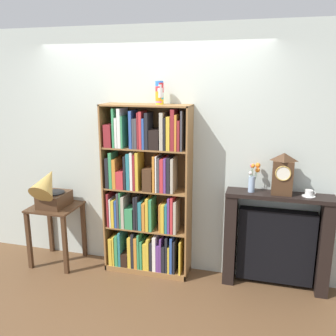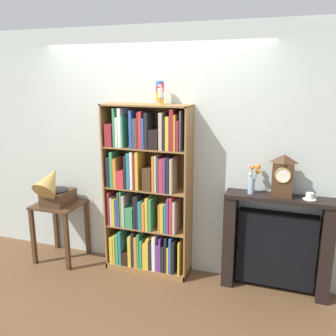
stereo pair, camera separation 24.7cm
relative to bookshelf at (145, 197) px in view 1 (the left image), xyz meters
name	(u,v)px [view 1 (the left image)]	position (x,y,z in m)	size (l,w,h in m)	color
ground_plane	(145,276)	(0.02, -0.12, -0.89)	(8.01, 6.40, 0.02)	brown
wall_back	(164,153)	(0.16, 0.20, 0.46)	(5.01, 0.08, 2.68)	beige
bookshelf	(145,197)	(0.00, 0.00, 0.00)	(0.95, 0.30, 1.88)	olive
cup_stack	(160,93)	(0.16, 0.04, 1.12)	(0.08, 0.08, 0.23)	yellow
side_table_left	(56,220)	(-1.07, -0.09, -0.35)	(0.53, 0.50, 0.70)	#472D1C
gramophone	(50,189)	(-1.07, -0.17, 0.05)	(0.28, 0.52, 0.53)	#472D1C
fireplace_mantel	(276,241)	(1.40, 0.05, -0.37)	(1.05, 0.25, 1.02)	black
mantel_clock	(283,174)	(1.41, 0.03, 0.36)	(0.20, 0.14, 0.42)	#472D1C
flower_vase	(253,178)	(1.13, 0.04, 0.29)	(0.11, 0.12, 0.29)	#99B2D1
teacup_with_saucer	(309,194)	(1.67, 0.03, 0.17)	(0.13, 0.13, 0.06)	white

